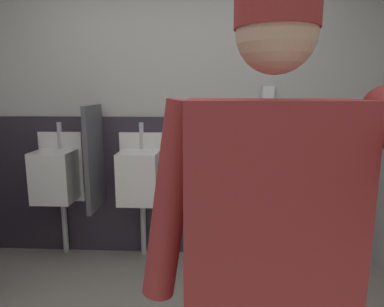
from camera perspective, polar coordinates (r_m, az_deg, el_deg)
name	(u,v)px	position (r m, az deg, el deg)	size (l,w,h in m)	color
wall_back	(175,104)	(3.14, -2.81, 8.14)	(4.16, 0.12, 2.79)	#B2B2AD
wainscot_band_back	(175,187)	(3.19, -2.83, -5.52)	(3.56, 0.03, 1.29)	#2D2833
urinal_left	(57,175)	(3.30, -21.57, -3.34)	(0.40, 0.34, 1.24)	white
urinal_middle	(140,176)	(3.06, -8.67, -3.73)	(0.40, 0.34, 1.24)	white
urinal_right	(225,177)	(3.00, 5.52, -3.95)	(0.40, 0.34, 1.24)	white
privacy_divider_panel	(94,158)	(3.06, -15.93, -0.73)	(0.04, 0.40, 0.90)	#4C4C51
person	(267,271)	(1.02, 12.30, -18.53)	(0.66, 0.60, 1.76)	#2D3342
soap_dispenser	(268,97)	(3.07, 12.46, 9.20)	(0.10, 0.07, 0.18)	silver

